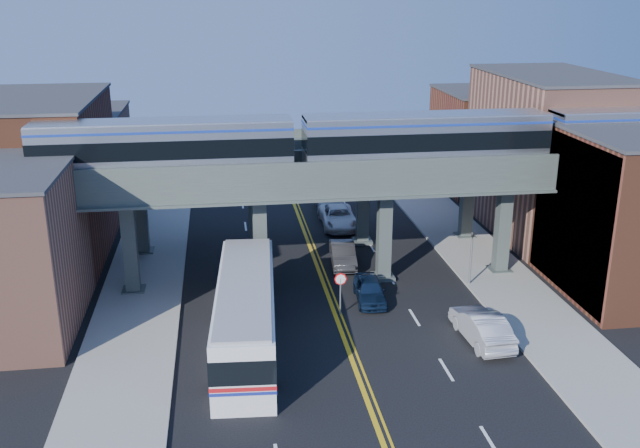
% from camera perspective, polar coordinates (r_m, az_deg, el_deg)
% --- Properties ---
extents(ground, '(120.00, 120.00, 0.00)m').
position_cam_1_polar(ground, '(39.35, 1.93, -9.15)').
color(ground, black).
rests_on(ground, ground).
extents(sidewalk_west, '(5.00, 70.00, 0.16)m').
position_cam_1_polar(sidewalk_west, '(48.18, -13.83, -4.24)').
color(sidewalk_west, gray).
rests_on(sidewalk_west, ground).
extents(sidewalk_east, '(5.00, 70.00, 0.16)m').
position_cam_1_polar(sidewalk_east, '(51.06, 12.78, -2.85)').
color(sidewalk_east, gray).
rests_on(sidewalk_east, ground).
extents(building_west_b, '(8.00, 14.00, 11.00)m').
position_cam_1_polar(building_west_b, '(53.34, -21.21, 3.38)').
color(building_west_b, brown).
rests_on(building_west_b, ground).
extents(building_west_c, '(8.00, 10.00, 8.00)m').
position_cam_1_polar(building_west_c, '(66.05, -18.70, 5.03)').
color(building_west_c, '#8D5A49').
rests_on(building_west_c, ground).
extents(building_east_a, '(8.00, 10.00, 10.00)m').
position_cam_1_polar(building_east_a, '(47.48, 23.67, 0.68)').
color(building_east_a, brown).
rests_on(building_east_a, ground).
extents(building_east_b, '(8.00, 14.00, 12.00)m').
position_cam_1_polar(building_east_b, '(57.38, 17.69, 5.27)').
color(building_east_b, '#8D5A49').
rests_on(building_east_b, ground).
extents(building_east_c, '(8.00, 10.00, 9.00)m').
position_cam_1_polar(building_east_c, '(69.35, 13.03, 6.56)').
color(building_east_c, brown).
rests_on(building_east_c, ground).
extents(mural_panel, '(0.10, 9.50, 9.50)m').
position_cam_1_polar(mural_panel, '(45.62, 19.40, 0.19)').
color(mural_panel, teal).
rests_on(mural_panel, ground).
extents(elevated_viaduct_near, '(52.00, 3.60, 7.40)m').
position_cam_1_polar(elevated_viaduct_near, '(44.36, 0.24, 3.08)').
color(elevated_viaduct_near, '#46514E').
rests_on(elevated_viaduct_near, ground).
extents(elevated_viaduct_far, '(52.00, 3.60, 7.40)m').
position_cam_1_polar(elevated_viaduct_far, '(51.08, -0.91, 5.14)').
color(elevated_viaduct_far, '#46514E').
rests_on(elevated_viaduct_far, ground).
extents(transit_train, '(47.12, 2.95, 3.44)m').
position_cam_1_polar(transit_train, '(45.08, 8.43, 6.78)').
color(transit_train, black).
rests_on(transit_train, elevated_viaduct_near).
extents(stop_sign, '(0.76, 0.09, 2.63)m').
position_cam_1_polar(stop_sign, '(41.31, 1.65, -5.05)').
color(stop_sign, slate).
rests_on(stop_sign, ground).
extents(traffic_signal, '(0.15, 0.18, 4.10)m').
position_cam_1_polar(traffic_signal, '(46.01, 12.02, -2.23)').
color(traffic_signal, slate).
rests_on(traffic_signal, ground).
extents(transit_bus, '(3.90, 13.80, 3.51)m').
position_cam_1_polar(transit_bus, '(38.08, -5.93, -7.21)').
color(transit_bus, silver).
rests_on(transit_bus, ground).
extents(car_lane_a, '(2.00, 4.40, 1.46)m').
position_cam_1_polar(car_lane_a, '(43.57, 4.00, -5.28)').
color(car_lane_a, '#0E1D35').
rests_on(car_lane_a, ground).
extents(car_lane_b, '(1.98, 4.72, 1.52)m').
position_cam_1_polar(car_lane_b, '(48.98, 1.85, -2.46)').
color(car_lane_b, '#2A292B').
rests_on(car_lane_b, ground).
extents(car_lane_c, '(2.79, 5.79, 1.59)m').
position_cam_1_polar(car_lane_c, '(56.79, 1.48, 0.57)').
color(car_lane_c, silver).
rests_on(car_lane_c, ground).
extents(car_lane_d, '(2.86, 5.98, 1.68)m').
position_cam_1_polar(car_lane_d, '(60.81, 0.82, 1.83)').
color(car_lane_d, '#AEAEB3').
rests_on(car_lane_d, ground).
extents(car_parked_curb, '(2.12, 5.30, 1.71)m').
position_cam_1_polar(car_parked_curb, '(39.70, 12.80, -8.00)').
color(car_parked_curb, '#ACABB0').
rests_on(car_parked_curb, ground).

